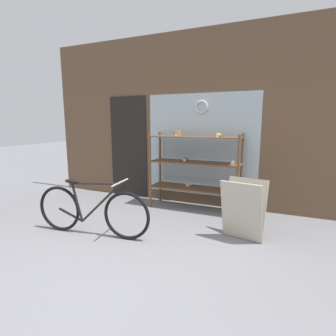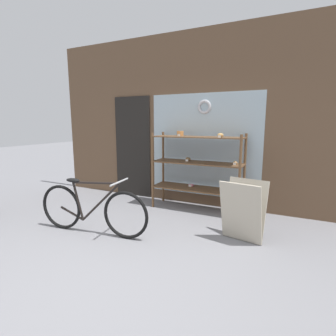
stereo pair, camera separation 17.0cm
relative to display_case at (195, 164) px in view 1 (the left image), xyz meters
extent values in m
plane|color=gray|center=(-0.19, -2.36, -0.84)|extent=(30.00, 30.00, 0.00)
cube|color=brown|center=(-0.19, 0.38, 0.77)|extent=(6.23, 0.08, 3.22)
cube|color=#A3B7C1|center=(0.01, 0.33, 0.31)|extent=(2.11, 0.02, 1.90)
cube|color=black|center=(-1.57, 0.32, 0.21)|extent=(0.84, 0.03, 2.10)
torus|color=#B7B7BC|center=(0.01, 0.31, 1.01)|extent=(0.26, 0.06, 0.26)
cylinder|color=brown|center=(-0.79, -0.22, -0.15)|extent=(0.04, 0.04, 1.39)
cylinder|color=brown|center=(0.79, -0.22, -0.15)|extent=(0.04, 0.04, 1.39)
cylinder|color=brown|center=(-0.79, 0.22, -0.15)|extent=(0.04, 0.04, 1.39)
cylinder|color=brown|center=(0.79, 0.22, -0.15)|extent=(0.04, 0.04, 1.39)
cube|color=brown|center=(0.00, 0.00, -0.45)|extent=(1.62, 0.48, 0.02)
cube|color=brown|center=(0.00, 0.00, 0.02)|extent=(1.62, 0.48, 0.02)
cube|color=brown|center=(0.00, 0.00, 0.48)|extent=(1.62, 0.48, 0.02)
ellipsoid|color=brown|center=(-0.20, 0.07, 0.07)|extent=(0.10, 0.08, 0.07)
cube|color=white|center=(-0.20, 0.02, 0.05)|extent=(0.05, 0.00, 0.04)
cylinder|color=#C67F42|center=(-0.35, 0.05, 0.53)|extent=(0.12, 0.12, 0.09)
cube|color=white|center=(-0.35, -0.02, 0.50)|extent=(0.05, 0.00, 0.04)
torus|color=pink|center=(-0.14, 0.11, -0.43)|extent=(0.11, 0.11, 0.03)
cube|color=white|center=(-0.14, 0.04, -0.42)|extent=(0.05, 0.00, 0.04)
ellipsoid|color=tan|center=(0.43, -0.10, 0.52)|extent=(0.10, 0.09, 0.07)
cube|color=white|center=(0.43, -0.16, 0.50)|extent=(0.05, 0.00, 0.04)
ellipsoid|color=#AD7F4C|center=(0.66, 0.05, 0.06)|extent=(0.08, 0.06, 0.05)
cube|color=white|center=(0.66, 0.00, 0.05)|extent=(0.05, 0.00, 0.04)
torus|color=black|center=(-1.51, -1.70, -0.51)|extent=(0.67, 0.12, 0.67)
torus|color=black|center=(-0.45, -1.58, -0.51)|extent=(0.67, 0.12, 0.67)
cylinder|color=black|center=(-0.83, -1.62, -0.37)|extent=(0.64, 0.11, 0.61)
cylinder|color=black|center=(-0.90, -1.63, -0.09)|extent=(0.75, 0.12, 0.07)
cylinder|color=black|center=(-1.21, -1.67, -0.39)|extent=(0.17, 0.05, 0.55)
cylinder|color=black|center=(-1.32, -1.68, -0.58)|extent=(0.39, 0.08, 0.18)
ellipsoid|color=black|center=(-1.27, -1.68, -0.08)|extent=(0.23, 0.12, 0.06)
cylinder|color=#B2B2B7|center=(-0.53, -1.59, -0.05)|extent=(0.08, 0.46, 0.02)
cube|color=#B2A893|center=(0.97, -1.03, -0.43)|extent=(0.57, 0.29, 0.82)
cube|color=#B2A893|center=(1.01, -0.86, -0.43)|extent=(0.57, 0.29, 0.82)
camera|label=1|loc=(1.38, -4.44, 0.73)|focal=28.00mm
camera|label=2|loc=(1.54, -4.37, 0.73)|focal=28.00mm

